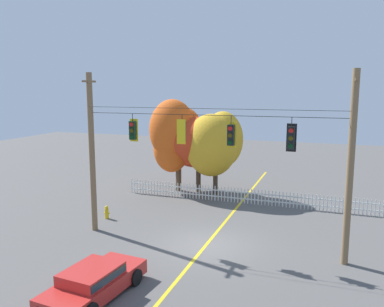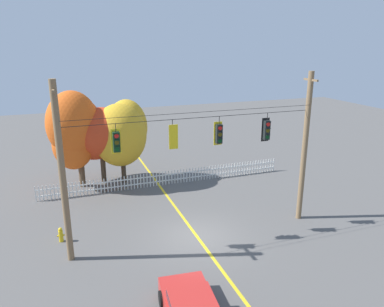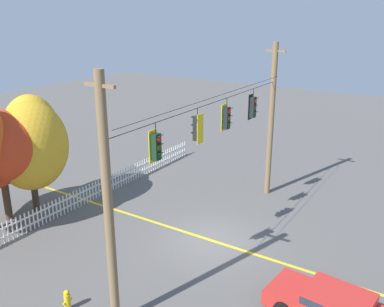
% 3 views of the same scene
% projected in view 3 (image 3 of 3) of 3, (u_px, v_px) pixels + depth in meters
% --- Properties ---
extents(ground, '(80.00, 80.00, 0.00)m').
position_uv_depth(ground, '(211.00, 240.00, 18.93)').
color(ground, '#565451').
extents(lane_centerline_stripe, '(0.16, 36.00, 0.01)m').
position_uv_depth(lane_centerline_stripe, '(211.00, 240.00, 18.93)').
color(lane_centerline_stripe, gold).
rests_on(lane_centerline_stripe, ground).
extents(signal_support_span, '(12.80, 1.10, 8.29)m').
position_uv_depth(signal_support_span, '(213.00, 151.00, 17.59)').
color(signal_support_span, brown).
rests_on(signal_support_span, ground).
extents(traffic_signal_eastbound_side, '(0.43, 0.38, 1.40)m').
position_uv_depth(traffic_signal_eastbound_side, '(156.00, 147.00, 14.13)').
color(traffic_signal_eastbound_side, black).
extents(traffic_signal_northbound_secondary, '(0.43, 0.38, 1.38)m').
position_uv_depth(traffic_signal_northbound_secondary, '(198.00, 128.00, 16.20)').
color(traffic_signal_northbound_secondary, black).
extents(traffic_signal_southbound_primary, '(0.43, 0.38, 1.46)m').
position_uv_depth(traffic_signal_southbound_primary, '(226.00, 118.00, 18.12)').
color(traffic_signal_southbound_primary, black).
extents(traffic_signal_northbound_primary, '(0.43, 0.38, 1.51)m').
position_uv_depth(traffic_signal_northbound_primary, '(253.00, 107.00, 20.26)').
color(traffic_signal_northbound_primary, black).
extents(white_picket_fence, '(17.37, 0.06, 1.00)m').
position_uv_depth(white_picket_fence, '(97.00, 189.00, 23.11)').
color(white_picket_fence, silver).
rests_on(white_picket_fence, ground).
extents(autumn_oak_far_east, '(3.90, 3.69, 5.93)m').
position_uv_depth(autumn_oak_far_east, '(31.00, 142.00, 20.58)').
color(autumn_oak_far_east, '#473828').
rests_on(autumn_oak_far_east, ground).
extents(parked_car, '(2.28, 4.46, 1.15)m').
position_uv_depth(parked_car, '(334.00, 307.00, 13.78)').
color(parked_car, red).
rests_on(parked_car, ground).
extents(fire_hydrant, '(0.38, 0.22, 0.77)m').
position_uv_depth(fire_hydrant, '(67.00, 300.00, 14.44)').
color(fire_hydrant, gold).
rests_on(fire_hydrant, ground).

